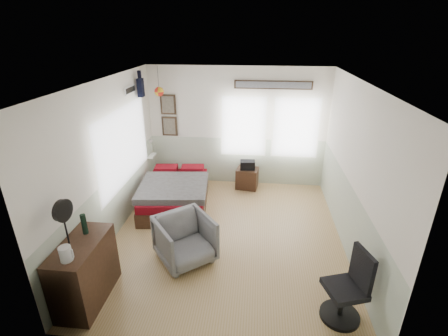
# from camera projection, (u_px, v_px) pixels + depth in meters

# --- Properties ---
(ground_plane) EXTENTS (4.00, 4.50, 0.01)m
(ground_plane) POSITION_uv_depth(u_px,v_px,m) (227.00, 236.00, 5.80)
(ground_plane) COLOR #AF884C
(room_shell) EXTENTS (4.02, 4.52, 2.71)m
(room_shell) POSITION_uv_depth(u_px,v_px,m) (224.00, 147.00, 5.34)
(room_shell) COLOR white
(room_shell) RESTS_ON ground_plane
(wall_decor) EXTENTS (3.55, 1.32, 1.44)m
(wall_decor) POSITION_uv_depth(u_px,v_px,m) (185.00, 96.00, 6.86)
(wall_decor) COLOR #3D2917
(wall_decor) RESTS_ON room_shell
(bed) EXTENTS (1.44, 1.92, 0.58)m
(bed) POSITION_uv_depth(u_px,v_px,m) (175.00, 193.00, 6.70)
(bed) COLOR #311E12
(bed) RESTS_ON ground_plane
(dresser) EXTENTS (0.48, 1.00, 0.90)m
(dresser) POSITION_uv_depth(u_px,v_px,m) (85.00, 272.00, 4.30)
(dresser) COLOR #311E12
(dresser) RESTS_ON ground_plane
(armchair) EXTENTS (1.14, 1.14, 0.75)m
(armchair) POSITION_uv_depth(u_px,v_px,m) (185.00, 239.00, 5.08)
(armchair) COLOR gray
(armchair) RESTS_ON ground_plane
(nightstand) EXTENTS (0.53, 0.45, 0.48)m
(nightstand) POSITION_uv_depth(u_px,v_px,m) (247.00, 178.00, 7.47)
(nightstand) COLOR #311E12
(nightstand) RESTS_ON ground_plane
(task_chair) EXTENTS (0.56, 0.56, 1.00)m
(task_chair) POSITION_uv_depth(u_px,v_px,m) (348.00, 292.00, 4.02)
(task_chair) COLOR black
(task_chair) RESTS_ON ground_plane
(kettle) EXTENTS (0.17, 0.14, 0.19)m
(kettle) POSITION_uv_depth(u_px,v_px,m) (66.00, 254.00, 3.78)
(kettle) COLOR silver
(kettle) RESTS_ON dresser
(bottle) EXTENTS (0.07, 0.07, 0.29)m
(bottle) POSITION_uv_depth(u_px,v_px,m) (84.00, 224.00, 4.27)
(bottle) COLOR black
(bottle) RESTS_ON dresser
(stand_fan) EXTENTS (0.11, 0.28, 0.69)m
(stand_fan) POSITION_uv_depth(u_px,v_px,m) (63.00, 211.00, 3.81)
(stand_fan) COLOR black
(stand_fan) RESTS_ON dresser
(black_bag) EXTENTS (0.34, 0.23, 0.19)m
(black_bag) POSITION_uv_depth(u_px,v_px,m) (248.00, 165.00, 7.34)
(black_bag) COLOR black
(black_bag) RESTS_ON nightstand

